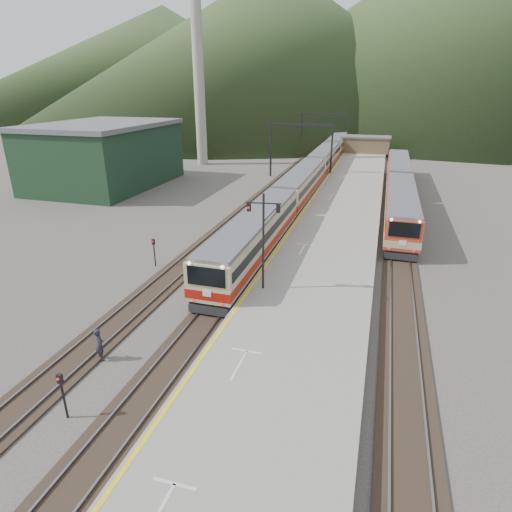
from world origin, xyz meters
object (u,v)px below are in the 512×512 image
(second_train, at_px, (399,187))
(main_train, at_px, (315,169))
(signal_mast, at_px, (263,232))
(worker, at_px, (100,344))

(second_train, bearing_deg, main_train, 144.37)
(main_train, relative_size, signal_mast, 12.80)
(second_train, height_order, signal_mast, signal_mast)
(worker, bearing_deg, second_train, -71.67)
(worker, bearing_deg, signal_mast, -86.22)
(main_train, xyz_separation_m, signal_mast, (2.64, -37.34, 2.85))
(signal_mast, distance_m, worker, 11.42)
(main_train, height_order, worker, main_train)
(main_train, distance_m, signal_mast, 37.54)
(second_train, xyz_separation_m, worker, (-15.23, -37.70, -1.08))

